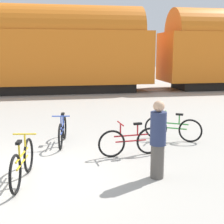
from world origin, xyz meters
TOP-DOWN VIEW (x-y plane):
  - ground_plane at (0.00, 0.00)m, footprint 80.00×80.00m
  - freight_train at (-0.00, 12.89)m, footprint 39.34×3.15m
  - rail_near at (0.00, 12.18)m, footprint 51.34×0.07m
  - rail_far at (0.00, 13.61)m, footprint 51.34×0.07m
  - bicycle_yellow at (-0.18, -0.34)m, footprint 0.46×1.72m
  - bicycle_green at (3.69, 1.83)m, footprint 1.42×0.87m
  - bicycle_maroon at (2.23, 0.78)m, footprint 1.62×0.46m
  - bicycle_blue at (0.64, 2.04)m, footprint 0.46×1.65m
  - person_in_navy at (2.43, -0.62)m, footprint 0.31×0.31m

SIDE VIEW (x-z plane):
  - ground_plane at x=0.00m, z-range 0.00..0.00m
  - rail_near at x=0.00m, z-range 0.00..0.01m
  - rail_far at x=0.00m, z-range 0.00..0.01m
  - bicycle_green at x=3.69m, z-range -0.06..0.75m
  - bicycle_maroon at x=2.23m, z-range -0.06..0.77m
  - bicycle_blue at x=0.64m, z-range -0.06..0.78m
  - bicycle_yellow at x=-0.18m, z-range -0.07..0.83m
  - person_in_navy at x=2.43m, z-range 0.01..1.57m
  - freight_train at x=0.00m, z-range 0.09..5.20m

